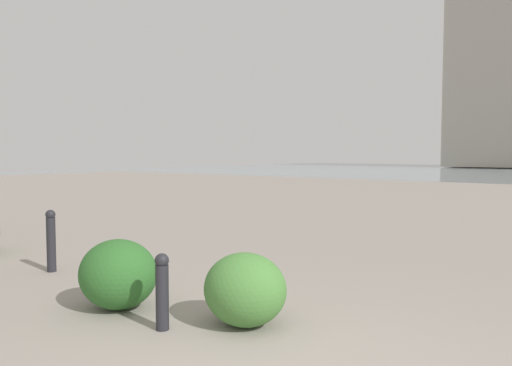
{
  "coord_description": "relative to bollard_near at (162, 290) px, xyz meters",
  "views": [
    {
      "loc": [
        -1.59,
        2.41,
        1.6
      ],
      "look_at": [
        5.64,
        -7.17,
        0.88
      ],
      "focal_mm": 33.79,
      "sensor_mm": 36.0,
      "label": 1
    }
  ],
  "objects": [
    {
      "name": "shrub_round",
      "position": [
        -0.53,
        -0.54,
        -0.03
      ],
      "size": [
        0.8,
        0.72,
        0.68
      ],
      "color": "#477F38",
      "rests_on": "ground"
    },
    {
      "name": "bollard_mid",
      "position": [
        2.86,
        -0.57,
        0.07
      ],
      "size": [
        0.13,
        0.13,
        0.85
      ],
      "color": "#232328",
      "rests_on": "ground"
    },
    {
      "name": "shrub_wide",
      "position": [
        0.83,
        -0.14,
        -0.01
      ],
      "size": [
        0.85,
        0.76,
        0.72
      ],
      "color": "#2D6628",
      "rests_on": "ground"
    },
    {
      "name": "bollard_near",
      "position": [
        0.0,
        0.0,
        0.0
      ],
      "size": [
        0.13,
        0.13,
        0.7
      ],
      "color": "#232328",
      "rests_on": "ground"
    }
  ]
}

